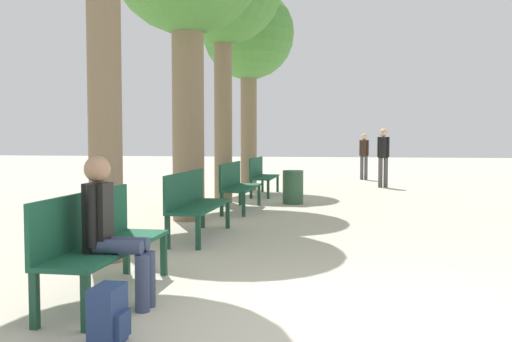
% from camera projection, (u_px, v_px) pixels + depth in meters
% --- Properties ---
extents(ground_plane, '(80.00, 80.00, 0.00)m').
position_uv_depth(ground_plane, '(352.00, 332.00, 4.24)').
color(ground_plane, beige).
extents(bench_row_0, '(0.50, 1.88, 0.96)m').
position_uv_depth(bench_row_0, '(98.00, 237.00, 5.15)').
color(bench_row_0, '#195138').
rests_on(bench_row_0, ground_plane).
extents(bench_row_1, '(0.50, 1.88, 0.96)m').
position_uv_depth(bench_row_1, '(194.00, 200.00, 8.27)').
color(bench_row_1, '#195138').
rests_on(bench_row_1, ground_plane).
extents(bench_row_2, '(0.50, 1.88, 0.96)m').
position_uv_depth(bench_row_2, '(237.00, 183.00, 11.40)').
color(bench_row_2, '#195138').
rests_on(bench_row_2, ground_plane).
extents(bench_row_3, '(0.50, 1.88, 0.96)m').
position_uv_depth(bench_row_3, '(261.00, 173.00, 14.52)').
color(bench_row_3, '#195138').
rests_on(bench_row_3, ground_plane).
extents(tree_row_3, '(2.53, 2.53, 5.62)m').
position_uv_depth(tree_row_3, '(249.00, 38.00, 15.80)').
color(tree_row_3, '#7A664C').
rests_on(tree_row_3, ground_plane).
extents(person_seated, '(0.59, 0.33, 1.30)m').
position_uv_depth(person_seated, '(111.00, 227.00, 4.83)').
color(person_seated, '#384260').
rests_on(person_seated, ground_plane).
extents(backpack, '(0.22, 0.30, 0.42)m').
position_uv_depth(backpack, '(109.00, 316.00, 3.96)').
color(backpack, navy).
rests_on(backpack, ground_plane).
extents(pedestrian_near, '(0.33, 0.28, 1.61)m').
position_uv_depth(pedestrian_near, '(364.00, 153.00, 19.89)').
color(pedestrian_near, '#4C4C4C').
rests_on(pedestrian_near, ground_plane).
extents(pedestrian_mid, '(0.35, 0.31, 1.73)m').
position_uv_depth(pedestrian_mid, '(383.00, 154.00, 16.70)').
color(pedestrian_mid, '#4C4C4C').
rests_on(pedestrian_mid, ground_plane).
extents(trash_bin, '(0.46, 0.46, 0.74)m').
position_uv_depth(trash_bin, '(293.00, 187.00, 12.56)').
color(trash_bin, '#2D5138').
rests_on(trash_bin, ground_plane).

